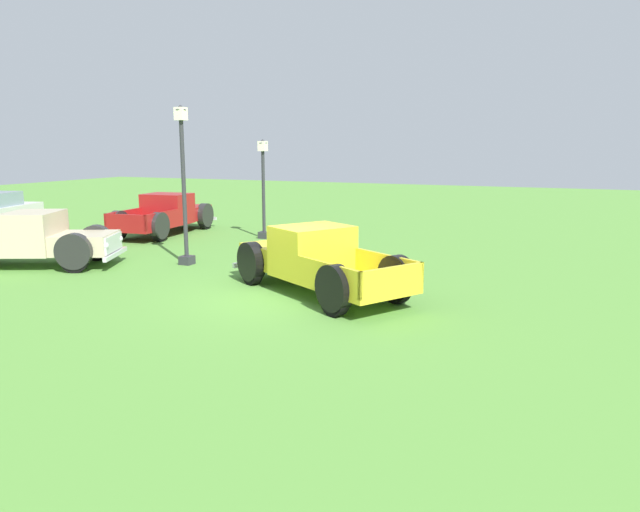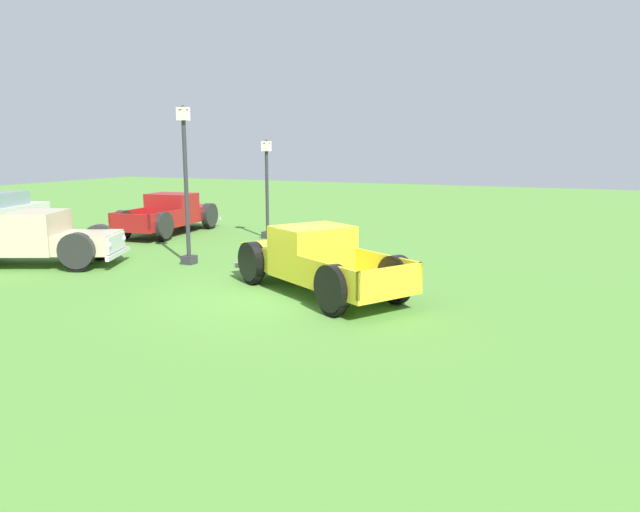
{
  "view_description": "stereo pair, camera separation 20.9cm",
  "coord_description": "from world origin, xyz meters",
  "px_view_note": "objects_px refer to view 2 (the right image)",
  "views": [
    {
      "loc": [
        -12.01,
        -6.09,
        3.46
      ],
      "look_at": [
        0.5,
        -0.78,
        0.9
      ],
      "focal_mm": 33.24,
      "sensor_mm": 36.0,
      "label": 1
    },
    {
      "loc": [
        -11.93,
        -6.29,
        3.46
      ],
      "look_at": [
        0.5,
        -0.78,
        0.9
      ],
      "focal_mm": 33.24,
      "sensor_mm": 36.0,
      "label": 2
    }
  ],
  "objects_px": {
    "pickup_truck_behind_right": "(173,214)",
    "lamp_post_near": "(267,187)",
    "pickup_truck_foreground": "(311,260)",
    "lamp_post_far": "(186,183)",
    "pickup_truck_behind_left": "(40,240)"
  },
  "relations": [
    {
      "from": "lamp_post_far",
      "to": "pickup_truck_behind_left",
      "type": "bearing_deg",
      "value": 117.08
    },
    {
      "from": "lamp_post_far",
      "to": "pickup_truck_behind_right",
      "type": "bearing_deg",
      "value": 41.28
    },
    {
      "from": "pickup_truck_behind_right",
      "to": "lamp_post_near",
      "type": "xyz_separation_m",
      "value": [
        0.23,
        -4.15,
        1.18
      ]
    },
    {
      "from": "pickup_truck_foreground",
      "to": "lamp_post_near",
      "type": "xyz_separation_m",
      "value": [
        6.73,
        4.9,
        1.17
      ]
    },
    {
      "from": "pickup_truck_foreground",
      "to": "lamp_post_far",
      "type": "relative_size",
      "value": 1.17
    },
    {
      "from": "pickup_truck_foreground",
      "to": "pickup_truck_behind_right",
      "type": "distance_m",
      "value": 11.14
    },
    {
      "from": "pickup_truck_behind_right",
      "to": "lamp_post_far",
      "type": "height_order",
      "value": "lamp_post_far"
    },
    {
      "from": "pickup_truck_behind_left",
      "to": "lamp_post_far",
      "type": "xyz_separation_m",
      "value": [
        1.93,
        -3.77,
        1.64
      ]
    },
    {
      "from": "pickup_truck_foreground",
      "to": "lamp_post_near",
      "type": "height_order",
      "value": "lamp_post_near"
    },
    {
      "from": "lamp_post_near",
      "to": "pickup_truck_behind_right",
      "type": "bearing_deg",
      "value": 93.18
    },
    {
      "from": "pickup_truck_behind_right",
      "to": "lamp_post_near",
      "type": "bearing_deg",
      "value": -86.82
    },
    {
      "from": "pickup_truck_behind_left",
      "to": "lamp_post_near",
      "type": "xyz_separation_m",
      "value": [
        7.18,
        -3.51,
        1.17
      ]
    },
    {
      "from": "pickup_truck_foreground",
      "to": "lamp_post_far",
      "type": "height_order",
      "value": "lamp_post_far"
    },
    {
      "from": "pickup_truck_behind_right",
      "to": "lamp_post_far",
      "type": "relative_size",
      "value": 1.16
    },
    {
      "from": "pickup_truck_behind_left",
      "to": "pickup_truck_behind_right",
      "type": "height_order",
      "value": "pickup_truck_behind_left"
    }
  ]
}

